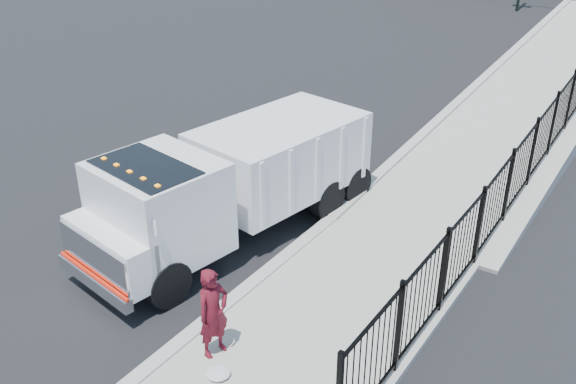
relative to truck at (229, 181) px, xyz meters
The scene contains 7 objects.
ground 3.02m from the truck, 51.36° to the right, with size 120.00×120.00×0.00m, color black.
curb 4.60m from the truck, 67.90° to the right, with size 0.30×12.00×0.16m, color #ADAAA3.
ramp 14.51m from the truck, 74.84° to the left, with size 3.95×24.00×1.70m, color #9E998E.
iron_fence 11.23m from the truck, 62.38° to the left, with size 0.10×28.00×1.80m, color black.
truck is the anchor object (origin of this frame).
worker 4.18m from the truck, 55.49° to the right, with size 0.63×0.41×1.72m, color #590F1A.
debris 4.92m from the truck, 54.33° to the right, with size 0.42×0.42×0.11m, color silver.
Camera 1 is at (6.68, -8.01, 7.90)m, focal length 40.00 mm.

